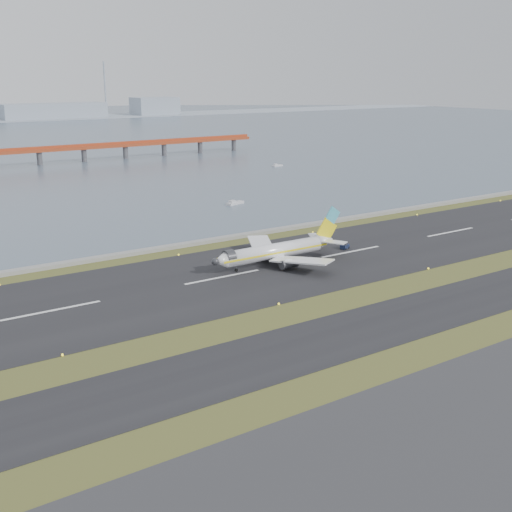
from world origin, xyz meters
name	(u,v)px	position (x,y,z in m)	size (l,w,h in m)	color
ground	(301,316)	(0.00, 0.00, 0.00)	(1000.00, 1000.00, 0.00)	#324418
taxiway_strip	(341,335)	(0.00, -12.00, 0.05)	(1000.00, 18.00, 0.10)	black
runway_strip	(223,277)	(0.00, 30.00, 0.05)	(1000.00, 45.00, 0.10)	black
seawall	(166,248)	(0.00, 60.00, 0.50)	(1000.00, 2.50, 1.00)	gray
red_pier	(39,151)	(20.00, 250.00, 7.28)	(260.00, 5.00, 10.20)	#9F3A1B
airliner	(279,250)	(17.46, 31.88, 3.46)	(38.52, 32.89, 12.80)	white
pushback_tug	(345,246)	(40.54, 33.09, 0.87)	(3.18, 2.51, 1.79)	#151E3B
workboat_near	(235,203)	(48.69, 102.74, 0.57)	(7.77, 4.39, 1.80)	silver
workboat_far	(277,166)	(120.51, 176.27, 0.48)	(6.49, 3.11, 1.51)	silver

